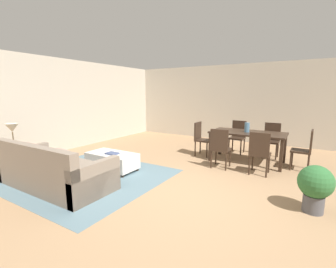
{
  "coord_description": "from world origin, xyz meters",
  "views": [
    {
      "loc": [
        1.8,
        -3.42,
        1.71
      ],
      "look_at": [
        -1.2,
        1.53,
        0.69
      ],
      "focal_mm": 24.92,
      "sensor_mm": 36.0,
      "label": 1
    }
  ],
  "objects_px": {
    "book_on_ottoman": "(112,153)",
    "ottoman_table": "(112,160)",
    "table_lamp": "(12,129)",
    "dining_chair_far_left": "(238,135)",
    "dining_chair_head_east": "(306,148)",
    "dining_table": "(248,136)",
    "couch": "(53,172)",
    "potted_plant": "(315,185)",
    "dining_chair_near_left": "(220,146)",
    "dining_chair_far_right": "(271,138)",
    "dining_chair_head_west": "(201,137)",
    "vase_centerpiece": "(247,127)",
    "side_table": "(15,153)",
    "dining_chair_near_right": "(260,151)"
  },
  "relations": [
    {
      "from": "book_on_ottoman",
      "to": "potted_plant",
      "type": "height_order",
      "value": "potted_plant"
    },
    {
      "from": "book_on_ottoman",
      "to": "dining_chair_far_right",
      "type": "bearing_deg",
      "value": 47.69
    },
    {
      "from": "dining_chair_near_left",
      "to": "potted_plant",
      "type": "relative_size",
      "value": 1.31
    },
    {
      "from": "book_on_ottoman",
      "to": "ottoman_table",
      "type": "bearing_deg",
      "value": 137.76
    },
    {
      "from": "ottoman_table",
      "to": "dining_table",
      "type": "height_order",
      "value": "dining_table"
    },
    {
      "from": "book_on_ottoman",
      "to": "potted_plant",
      "type": "xyz_separation_m",
      "value": [
        3.78,
        0.2,
        0.0
      ]
    },
    {
      "from": "dining_table",
      "to": "table_lamp",
      "type": "bearing_deg",
      "value": -140.21
    },
    {
      "from": "table_lamp",
      "to": "dining_chair_far_right",
      "type": "xyz_separation_m",
      "value": [
        4.55,
        4.22,
        -0.44
      ]
    },
    {
      "from": "couch",
      "to": "potted_plant",
      "type": "xyz_separation_m",
      "value": [
        4.09,
        1.39,
        0.13
      ]
    },
    {
      "from": "book_on_ottoman",
      "to": "side_table",
      "type": "bearing_deg",
      "value": -146.79
    },
    {
      "from": "dining_table",
      "to": "dining_chair_far_right",
      "type": "relative_size",
      "value": 1.9
    },
    {
      "from": "couch",
      "to": "book_on_ottoman",
      "type": "xyz_separation_m",
      "value": [
        0.31,
        1.19,
        0.12
      ]
    },
    {
      "from": "vase_centerpiece",
      "to": "potted_plant",
      "type": "height_order",
      "value": "vase_centerpiece"
    },
    {
      "from": "dining_chair_far_right",
      "to": "vase_centerpiece",
      "type": "height_order",
      "value": "vase_centerpiece"
    },
    {
      "from": "ottoman_table",
      "to": "dining_chair_near_left",
      "type": "relative_size",
      "value": 1.24
    },
    {
      "from": "dining_chair_near_left",
      "to": "dining_chair_far_right",
      "type": "distance_m",
      "value": 1.86
    },
    {
      "from": "table_lamp",
      "to": "dining_chair_near_right",
      "type": "bearing_deg",
      "value": 29.51
    },
    {
      "from": "side_table",
      "to": "vase_centerpiece",
      "type": "height_order",
      "value": "vase_centerpiece"
    },
    {
      "from": "table_lamp",
      "to": "book_on_ottoman",
      "type": "height_order",
      "value": "table_lamp"
    },
    {
      "from": "side_table",
      "to": "dining_table",
      "type": "relative_size",
      "value": 0.31
    },
    {
      "from": "dining_chair_near_right",
      "to": "dining_chair_head_west",
      "type": "bearing_deg",
      "value": 153.59
    },
    {
      "from": "dining_table",
      "to": "side_table",
      "type": "bearing_deg",
      "value": -140.21
    },
    {
      "from": "couch",
      "to": "ottoman_table",
      "type": "bearing_deg",
      "value": 79.08
    },
    {
      "from": "dining_chair_far_left",
      "to": "dining_chair_far_right",
      "type": "bearing_deg",
      "value": -2.62
    },
    {
      "from": "side_table",
      "to": "dining_chair_head_east",
      "type": "height_order",
      "value": "dining_chair_head_east"
    },
    {
      "from": "dining_chair_far_left",
      "to": "dining_chair_head_west",
      "type": "height_order",
      "value": "same"
    },
    {
      "from": "dining_chair_near_right",
      "to": "dining_chair_head_east",
      "type": "bearing_deg",
      "value": 46.05
    },
    {
      "from": "dining_chair_head_east",
      "to": "dining_table",
      "type": "bearing_deg",
      "value": 179.9
    },
    {
      "from": "couch",
      "to": "book_on_ottoman",
      "type": "distance_m",
      "value": 1.23
    },
    {
      "from": "dining_chair_far_right",
      "to": "vase_centerpiece",
      "type": "distance_m",
      "value": 1.02
    },
    {
      "from": "dining_table",
      "to": "book_on_ottoman",
      "type": "distance_m",
      "value": 3.29
    },
    {
      "from": "dining_chair_far_left",
      "to": "vase_centerpiece",
      "type": "relative_size",
      "value": 3.96
    },
    {
      "from": "ottoman_table",
      "to": "dining_chair_head_west",
      "type": "relative_size",
      "value": 1.24
    },
    {
      "from": "dining_chair_far_right",
      "to": "couch",
      "type": "bearing_deg",
      "value": -126.13
    },
    {
      "from": "ottoman_table",
      "to": "potted_plant",
      "type": "distance_m",
      "value": 3.86
    },
    {
      "from": "table_lamp",
      "to": "potted_plant",
      "type": "relative_size",
      "value": 0.75
    },
    {
      "from": "dining_chair_far_right",
      "to": "ottoman_table",
      "type": "bearing_deg",
      "value": -133.61
    },
    {
      "from": "couch",
      "to": "side_table",
      "type": "height_order",
      "value": "couch"
    },
    {
      "from": "dining_chair_head_west",
      "to": "potted_plant",
      "type": "relative_size",
      "value": 1.31
    },
    {
      "from": "dining_chair_near_left",
      "to": "dining_chair_near_right",
      "type": "distance_m",
      "value": 0.85
    },
    {
      "from": "dining_chair_near_left",
      "to": "dining_chair_head_west",
      "type": "distance_m",
      "value": 1.19
    },
    {
      "from": "table_lamp",
      "to": "dining_chair_head_east",
      "type": "xyz_separation_m",
      "value": [
        5.36,
        3.41,
        -0.44
      ]
    },
    {
      "from": "dining_chair_head_west",
      "to": "dining_table",
      "type": "bearing_deg",
      "value": 0.39
    },
    {
      "from": "dining_chair_far_right",
      "to": "dining_chair_far_left",
      "type": "bearing_deg",
      "value": 177.38
    },
    {
      "from": "vase_centerpiece",
      "to": "dining_chair_far_left",
      "type": "bearing_deg",
      "value": 116.45
    },
    {
      "from": "dining_chair_near_right",
      "to": "dining_chair_far_left",
      "type": "xyz_separation_m",
      "value": [
        -0.9,
        1.69,
        0.0
      ]
    },
    {
      "from": "side_table",
      "to": "dining_chair_near_right",
      "type": "xyz_separation_m",
      "value": [
        4.54,
        2.57,
        0.08
      ]
    },
    {
      "from": "dining_chair_head_east",
      "to": "dining_chair_far_left",
      "type": "bearing_deg",
      "value": 153.48
    },
    {
      "from": "dining_chair_head_east",
      "to": "vase_centerpiece",
      "type": "xyz_separation_m",
      "value": [
        -1.28,
        -0.02,
        0.36
      ]
    },
    {
      "from": "table_lamp",
      "to": "dining_chair_far_left",
      "type": "xyz_separation_m",
      "value": [
        3.65,
        4.27,
        -0.44
      ]
    }
  ]
}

